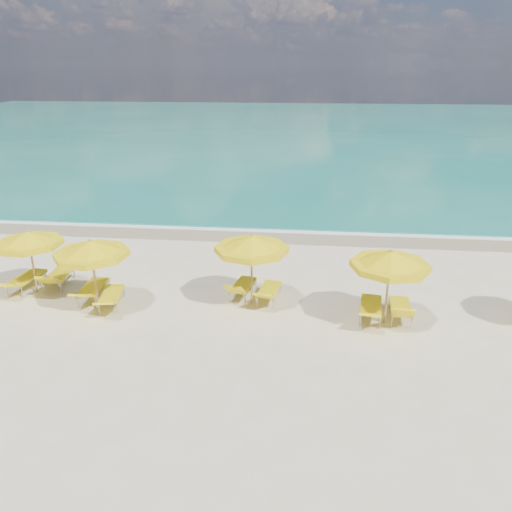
# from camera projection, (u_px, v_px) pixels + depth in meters

# --- Properties ---
(ground_plane) EXTENTS (120.00, 120.00, 0.00)m
(ground_plane) POSITION_uv_depth(u_px,v_px,m) (251.00, 309.00, 15.65)
(ground_plane) COLOR beige
(ocean) EXTENTS (120.00, 80.00, 0.30)m
(ocean) POSITION_uv_depth(u_px,v_px,m) (298.00, 128.00, 60.18)
(ocean) COLOR #14705E
(ocean) RESTS_ON ground
(wet_sand_band) EXTENTS (120.00, 2.60, 0.01)m
(wet_sand_band) POSITION_uv_depth(u_px,v_px,m) (270.00, 234.00, 22.51)
(wet_sand_band) COLOR tan
(wet_sand_band) RESTS_ON ground
(foam_line) EXTENTS (120.00, 1.20, 0.03)m
(foam_line) POSITION_uv_depth(u_px,v_px,m) (272.00, 229.00, 23.26)
(foam_line) COLOR white
(foam_line) RESTS_ON ground
(whitecap_near) EXTENTS (14.00, 0.36, 0.05)m
(whitecap_near) POSITION_uv_depth(u_px,v_px,m) (189.00, 184.00, 32.03)
(whitecap_near) COLOR white
(whitecap_near) RESTS_ON ground
(whitecap_far) EXTENTS (18.00, 0.30, 0.05)m
(whitecap_far) POSITION_uv_depth(u_px,v_px,m) (395.00, 167.00, 37.10)
(whitecap_far) COLOR white
(whitecap_far) RESTS_ON ground
(umbrella_2) EXTENTS (2.79, 2.79, 2.20)m
(umbrella_2) POSITION_uv_depth(u_px,v_px,m) (29.00, 239.00, 16.13)
(umbrella_2) COLOR tan
(umbrella_2) RESTS_ON ground
(umbrella_3) EXTENTS (2.81, 2.81, 2.31)m
(umbrella_3) POSITION_uv_depth(u_px,v_px,m) (91.00, 250.00, 14.98)
(umbrella_3) COLOR tan
(umbrella_3) RESTS_ON ground
(umbrella_4) EXTENTS (2.55, 2.55, 2.35)m
(umbrella_4) POSITION_uv_depth(u_px,v_px,m) (252.00, 244.00, 15.29)
(umbrella_4) COLOR tan
(umbrella_4) RESTS_ON ground
(umbrella_5) EXTENTS (2.59, 2.59, 2.32)m
(umbrella_5) POSITION_uv_depth(u_px,v_px,m) (390.00, 261.00, 14.09)
(umbrella_5) COLOR tan
(umbrella_5) RESTS_ON ground
(lounger_2_left) EXTENTS (0.89, 2.06, 0.72)m
(lounger_2_left) POSITION_uv_depth(u_px,v_px,m) (26.00, 283.00, 16.94)
(lounger_2_left) COLOR #A5A8AD
(lounger_2_left) RESTS_ON ground
(lounger_2_right) EXTENTS (0.84, 1.97, 0.86)m
(lounger_2_right) POSITION_uv_depth(u_px,v_px,m) (59.00, 280.00, 17.15)
(lounger_2_right) COLOR #A5A8AD
(lounger_2_right) RESTS_ON ground
(lounger_3_left) EXTENTS (0.79, 2.06, 0.77)m
(lounger_3_left) POSITION_uv_depth(u_px,v_px,m) (93.00, 293.00, 16.18)
(lounger_3_left) COLOR #A5A8AD
(lounger_3_left) RESTS_ON ground
(lounger_3_right) EXTENTS (0.94, 1.98, 0.69)m
(lounger_3_right) POSITION_uv_depth(u_px,v_px,m) (112.00, 300.00, 15.75)
(lounger_3_right) COLOR #A5A8AD
(lounger_3_right) RESTS_ON ground
(lounger_4_left) EXTENTS (0.92, 1.84, 0.83)m
(lounger_4_left) POSITION_uv_depth(u_px,v_px,m) (243.00, 290.00, 16.42)
(lounger_4_left) COLOR #A5A8AD
(lounger_4_left) RESTS_ON ground
(lounger_4_right) EXTENTS (0.81, 1.85, 0.74)m
(lounger_4_right) POSITION_uv_depth(u_px,v_px,m) (269.00, 294.00, 16.12)
(lounger_4_right) COLOR #A5A8AD
(lounger_4_right) RESTS_ON ground
(lounger_5_left) EXTENTS (0.89, 2.04, 0.76)m
(lounger_5_left) POSITION_uv_depth(u_px,v_px,m) (370.00, 311.00, 14.97)
(lounger_5_left) COLOR #A5A8AD
(lounger_5_left) RESTS_ON ground
(lounger_5_right) EXTENTS (0.73, 1.80, 0.87)m
(lounger_5_right) POSITION_uv_depth(u_px,v_px,m) (400.00, 312.00, 14.93)
(lounger_5_right) COLOR #A5A8AD
(lounger_5_right) RESTS_ON ground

